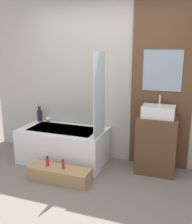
{
  "coord_description": "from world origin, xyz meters",
  "views": [
    {
      "loc": [
        1.24,
        -2.4,
        1.83
      ],
      "look_at": [
        0.13,
        0.7,
        1.0
      ],
      "focal_mm": 42.0,
      "sensor_mm": 36.0,
      "label": 1
    }
  ],
  "objects_px": {
    "wooden_step_bench": "(59,174)",
    "bottle_soap_secondary": "(63,164)",
    "sink": "(158,112)",
    "bathtub": "(63,145)",
    "bottle_soap_primary": "(47,162)",
    "vase_tall_dark": "(40,115)",
    "vase_round_light": "(48,119)"
  },
  "relations": [
    {
      "from": "bottle_soap_primary",
      "to": "bottle_soap_secondary",
      "type": "relative_size",
      "value": 1.08
    },
    {
      "from": "bathtub",
      "to": "sink",
      "type": "height_order",
      "value": "sink"
    },
    {
      "from": "vase_tall_dark",
      "to": "sink",
      "type": "bearing_deg",
      "value": -3.74
    },
    {
      "from": "bathtub",
      "to": "vase_tall_dark",
      "type": "bearing_deg",
      "value": 155.0
    },
    {
      "from": "bathtub",
      "to": "vase_round_light",
      "type": "relative_size",
      "value": 14.92
    },
    {
      "from": "sink",
      "to": "bottle_soap_secondary",
      "type": "distance_m",
      "value": 1.53
    },
    {
      "from": "bathtub",
      "to": "vase_round_light",
      "type": "height_order",
      "value": "vase_round_light"
    },
    {
      "from": "vase_round_light",
      "to": "bottle_soap_secondary",
      "type": "distance_m",
      "value": 1.19
    },
    {
      "from": "wooden_step_bench",
      "to": "vase_tall_dark",
      "type": "height_order",
      "value": "vase_tall_dark"
    },
    {
      "from": "vase_tall_dark",
      "to": "bottle_soap_secondary",
      "type": "bearing_deg",
      "value": -44.84
    },
    {
      "from": "wooden_step_bench",
      "to": "vase_round_light",
      "type": "xyz_separation_m",
      "value": [
        -0.65,
        0.88,
        0.5
      ]
    },
    {
      "from": "vase_tall_dark",
      "to": "vase_round_light",
      "type": "xyz_separation_m",
      "value": [
        0.17,
        -0.0,
        -0.06
      ]
    },
    {
      "from": "bathtub",
      "to": "wooden_step_bench",
      "type": "distance_m",
      "value": 0.68
    },
    {
      "from": "vase_tall_dark",
      "to": "bottle_soap_secondary",
      "type": "height_order",
      "value": "vase_tall_dark"
    },
    {
      "from": "sink",
      "to": "vase_tall_dark",
      "type": "height_order",
      "value": "sink"
    },
    {
      "from": "wooden_step_bench",
      "to": "vase_tall_dark",
      "type": "distance_m",
      "value": 1.33
    },
    {
      "from": "vase_round_light",
      "to": "bottle_soap_secondary",
      "type": "bearing_deg",
      "value": -50.76
    },
    {
      "from": "bathtub",
      "to": "bottle_soap_secondary",
      "type": "relative_size",
      "value": 10.03
    },
    {
      "from": "bathtub",
      "to": "bottle_soap_primary",
      "type": "relative_size",
      "value": 9.28
    },
    {
      "from": "wooden_step_bench",
      "to": "bottle_soap_secondary",
      "type": "distance_m",
      "value": 0.17
    },
    {
      "from": "wooden_step_bench",
      "to": "vase_round_light",
      "type": "height_order",
      "value": "vase_round_light"
    },
    {
      "from": "wooden_step_bench",
      "to": "bottle_soap_secondary",
      "type": "xyz_separation_m",
      "value": [
        0.07,
        0.0,
        0.16
      ]
    },
    {
      "from": "wooden_step_bench",
      "to": "vase_round_light",
      "type": "relative_size",
      "value": 9.68
    },
    {
      "from": "sink",
      "to": "vase_round_light",
      "type": "bearing_deg",
      "value": 175.95
    },
    {
      "from": "sink",
      "to": "vase_round_light",
      "type": "xyz_separation_m",
      "value": [
        -1.88,
        0.13,
        -0.33
      ]
    },
    {
      "from": "bottle_soap_secondary",
      "to": "vase_round_light",
      "type": "bearing_deg",
      "value": 129.24
    },
    {
      "from": "sink",
      "to": "bottle_soap_secondary",
      "type": "xyz_separation_m",
      "value": [
        -1.15,
        -0.75,
        -0.67
      ]
    },
    {
      "from": "wooden_step_bench",
      "to": "bottle_soap_primary",
      "type": "xyz_separation_m",
      "value": [
        -0.18,
        -0.0,
        0.16
      ]
    },
    {
      "from": "bottle_soap_primary",
      "to": "wooden_step_bench",
      "type": "bearing_deg",
      "value": 0.0
    },
    {
      "from": "sink",
      "to": "vase_tall_dark",
      "type": "relative_size",
      "value": 1.73
    },
    {
      "from": "sink",
      "to": "vase_tall_dark",
      "type": "xyz_separation_m",
      "value": [
        -2.04,
        0.13,
        -0.27
      ]
    },
    {
      "from": "bathtub",
      "to": "bottle_soap_secondary",
      "type": "height_order",
      "value": "bathtub"
    }
  ]
}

